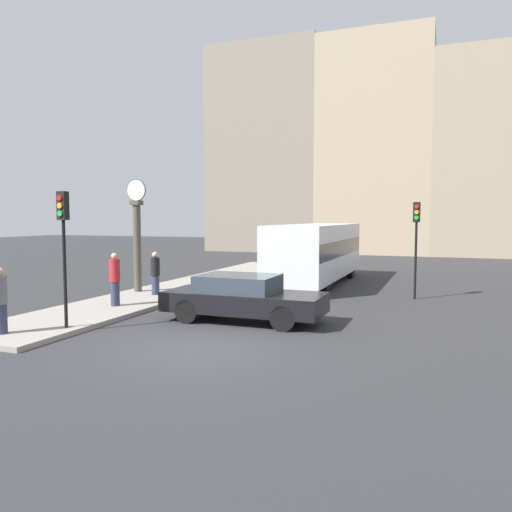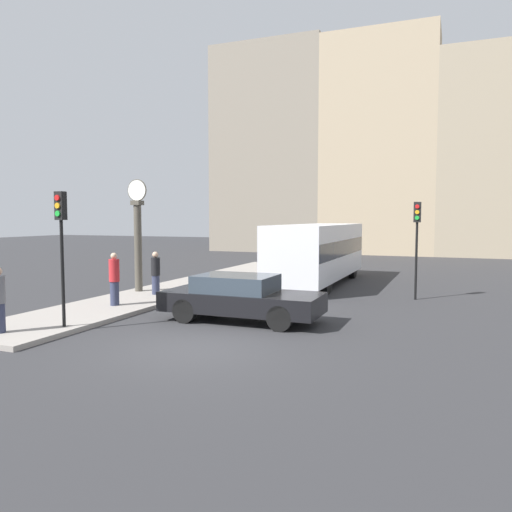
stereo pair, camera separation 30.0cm
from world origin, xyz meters
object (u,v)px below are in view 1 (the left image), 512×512
Objects in this scene: sedan_car at (243,297)px; traffic_light_near at (63,230)px; traffic_light_far at (416,230)px; pedestrian_red_top at (115,279)px; bus_distant at (317,250)px; pedestrian_grey_jacket at (0,300)px; pedestrian_black_jacket at (155,273)px; street_clock at (137,236)px.

sedan_car is 1.31× the size of traffic_light_near.
traffic_light_far is at bearing 46.98° from traffic_light_near.
traffic_light_far is 2.07× the size of pedestrian_red_top.
bus_distant reaches higher than pedestrian_red_top.
pedestrian_grey_jacket is (-0.21, -4.41, -0.04)m from pedestrian_red_top.
traffic_light_near is 2.05× the size of pedestrian_red_top.
pedestrian_black_jacket is at bearing 88.71° from pedestrian_grey_jacket.
bus_distant reaches higher than pedestrian_black_jacket.
pedestrian_black_jacket is at bearing -127.47° from bus_distant.
pedestrian_red_top is (-0.80, 3.23, -1.73)m from traffic_light_near.
pedestrian_black_jacket is (-0.06, 2.58, -0.07)m from pedestrian_red_top.
sedan_car is 4.74m from pedestrian_red_top.
pedestrian_black_jacket reaches higher than sedan_car.
bus_distant is at bearing 69.52° from pedestrian_grey_jacket.
street_clock is 3.54m from pedestrian_red_top.
bus_distant is 2.52× the size of traffic_light_near.
street_clock is at bearing -164.91° from traffic_light_far.
traffic_light_near is at bearing -81.64° from pedestrian_black_jacket.
pedestrian_grey_jacket is (-1.01, -1.19, -1.77)m from traffic_light_near.
street_clock is (-1.97, 6.29, -0.39)m from traffic_light_near.
traffic_light_near is at bearing 49.58° from pedestrian_grey_jacket.
pedestrian_red_top is at bearing -118.19° from bus_distant.
sedan_car is 6.93m from street_clock.
bus_distant is 14.16m from pedestrian_grey_jacket.
street_clock is 2.51× the size of pedestrian_red_top.
traffic_light_far is 2.16× the size of pedestrian_grey_jacket.
bus_distant reaches higher than sedan_car.
traffic_light_far is 11.12m from pedestrian_red_top.
street_clock is 7.66m from pedestrian_grey_jacket.
bus_distant is at bearing 52.53° from pedestrian_black_jacket.
traffic_light_far is at bearing 32.32° from pedestrian_red_top.
traffic_light_far reaches higher than bus_distant.
pedestrian_red_top is at bearing -88.76° from pedestrian_black_jacket.
sedan_car is 1.07× the size of street_clock.
bus_distant is at bearing 61.81° from pedestrian_red_top.
traffic_light_far is at bearing 53.02° from sedan_car.
pedestrian_black_jacket is (1.12, -0.48, -1.40)m from street_clock.
pedestrian_red_top is (1.17, -3.06, -1.34)m from street_clock.
pedestrian_red_top reaches higher than pedestrian_black_jacket.
street_clock reaches higher than traffic_light_far.
pedestrian_black_jacket is 0.97× the size of pedestrian_grey_jacket.
street_clock is at bearing -135.67° from bus_distant.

